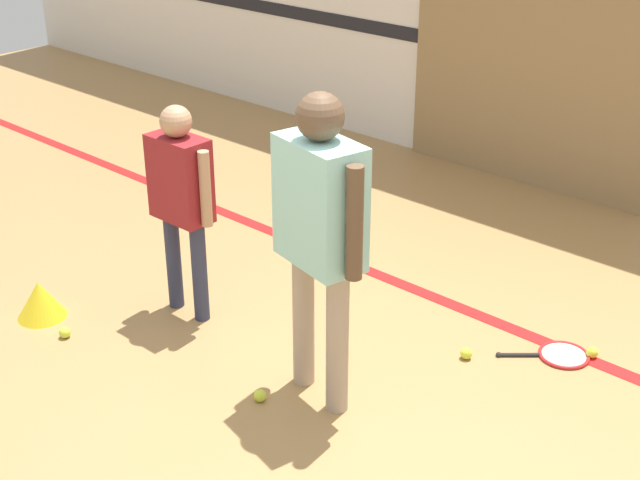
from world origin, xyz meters
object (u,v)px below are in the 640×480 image
(racket_spare_on_floor, at_px, (560,355))
(tennis_ball_near_instructor, at_px, (260,396))
(training_cone, at_px, (40,300))
(tennis_ball_stray_left, at_px, (65,333))
(person_student_left, at_px, (181,189))
(person_instructor, at_px, (320,219))
(tennis_ball_stray_right, at_px, (466,353))
(tennis_ball_by_spare_racket, at_px, (592,352))

(racket_spare_on_floor, relative_size, tennis_ball_near_instructor, 7.40)
(racket_spare_on_floor, relative_size, training_cone, 1.66)
(tennis_ball_stray_left, height_order, training_cone, training_cone)
(person_student_left, xyz_separation_m, racket_spare_on_floor, (1.92, 1.07, -0.80))
(person_instructor, distance_m, tennis_ball_stray_left, 1.86)
(training_cone, bearing_deg, tennis_ball_stray_right, 31.87)
(person_student_left, xyz_separation_m, training_cone, (-0.61, -0.64, -0.69))
(person_student_left, bearing_deg, tennis_ball_by_spare_racket, 29.48)
(person_instructor, relative_size, tennis_ball_by_spare_racket, 24.63)
(racket_spare_on_floor, xyz_separation_m, tennis_ball_near_instructor, (-0.94, -1.42, 0.02))
(racket_spare_on_floor, distance_m, training_cone, 3.05)
(tennis_ball_by_spare_racket, xyz_separation_m, tennis_ball_stray_right, (-0.51, -0.48, 0.00))
(tennis_ball_stray_right, distance_m, training_cone, 2.54)
(racket_spare_on_floor, xyz_separation_m, tennis_ball_stray_right, (-0.38, -0.37, 0.02))
(person_instructor, bearing_deg, tennis_ball_stray_right, 77.22)
(person_instructor, distance_m, tennis_ball_by_spare_racket, 1.84)
(person_student_left, distance_m, training_cone, 1.12)
(tennis_ball_stray_right, height_order, training_cone, training_cone)
(person_student_left, bearing_deg, racket_spare_on_floor, 28.75)
(tennis_ball_stray_left, relative_size, training_cone, 0.22)
(tennis_ball_by_spare_racket, bearing_deg, person_student_left, -150.04)
(tennis_ball_stray_left, bearing_deg, racket_spare_on_floor, 38.30)
(racket_spare_on_floor, distance_m, tennis_ball_stray_right, 0.53)
(tennis_ball_near_instructor, bearing_deg, tennis_ball_stray_left, -165.55)
(person_instructor, height_order, racket_spare_on_floor, person_instructor)
(tennis_ball_stray_left, distance_m, training_cone, 0.32)
(training_cone, bearing_deg, racket_spare_on_floor, 34.05)
(tennis_ball_stray_right, bearing_deg, tennis_ball_near_instructor, -118.11)
(tennis_ball_by_spare_racket, distance_m, tennis_ball_stray_left, 3.00)
(tennis_ball_stray_left, height_order, tennis_ball_stray_right, same)
(person_instructor, relative_size, tennis_ball_near_instructor, 24.63)
(racket_spare_on_floor, bearing_deg, tennis_ball_near_instructor, 14.21)
(person_instructor, height_order, tennis_ball_near_instructor, person_instructor)
(tennis_ball_near_instructor, relative_size, training_cone, 0.22)
(person_student_left, bearing_deg, person_instructor, -5.19)
(racket_spare_on_floor, height_order, tennis_ball_stray_right, tennis_ball_stray_right)
(tennis_ball_stray_right, xyz_separation_m, training_cone, (-2.15, -1.34, 0.08))
(tennis_ball_by_spare_racket, bearing_deg, tennis_ball_near_instructor, -125.03)
(person_student_left, height_order, racket_spare_on_floor, person_student_left)
(tennis_ball_stray_left, bearing_deg, tennis_ball_stray_right, 36.87)
(person_student_left, height_order, tennis_ball_by_spare_racket, person_student_left)
(person_student_left, bearing_deg, training_cone, -134.35)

